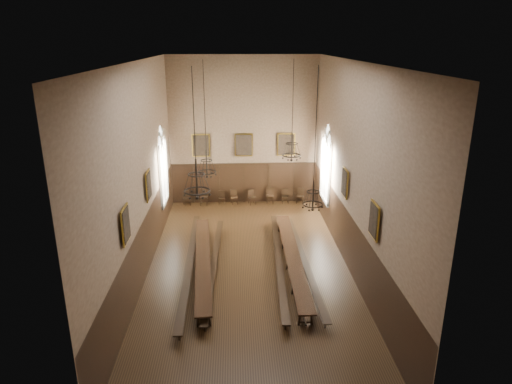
{
  "coord_description": "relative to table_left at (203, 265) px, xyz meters",
  "views": [
    {
      "loc": [
        -0.54,
        -18.34,
        9.83
      ],
      "look_at": [
        0.4,
        1.5,
        3.15
      ],
      "focal_mm": 32.0,
      "sensor_mm": 36.0,
      "label": 1
    }
  ],
  "objects": [
    {
      "name": "bench_left_inner",
      "position": [
        0.47,
        0.12,
        -0.08
      ],
      "size": [
        0.62,
        9.67,
        0.43
      ],
      "rotation": [
        0.0,
        0.0,
        -0.03
      ],
      "color": "black",
      "rests_on": "floor"
    },
    {
      "name": "bench_right_inner",
      "position": [
        3.38,
        0.35,
        -0.06
      ],
      "size": [
        0.73,
        10.25,
        0.46
      ],
      "rotation": [
        0.0,
        0.0,
        -0.04
      ],
      "color": "black",
      "rests_on": "floor"
    },
    {
      "name": "chandelier_front_right",
      "position": [
        4.36,
        -2.25,
        4.0
      ],
      "size": [
        0.77,
        0.77,
        5.18
      ],
      "color": "black",
      "rests_on": "ceiling"
    },
    {
      "name": "chair_5",
      "position": [
        3.63,
        8.81,
        -0.05
      ],
      "size": [
        0.46,
        0.46,
        1.01
      ],
      "rotation": [
        0.0,
        0.0,
        -0.03
      ],
      "color": "black",
      "rests_on": "floor"
    },
    {
      "name": "chandelier_back_left",
      "position": [
        0.16,
        2.41,
        3.92
      ],
      "size": [
        0.87,
        0.87,
        5.22
      ],
      "color": "black",
      "rests_on": "ceiling"
    },
    {
      "name": "chair_0",
      "position": [
        -1.55,
        8.72,
        -0.08
      ],
      "size": [
        0.51,
        0.51,
        0.9
      ],
      "rotation": [
        0.0,
        0.0,
        0.33
      ],
      "color": "black",
      "rests_on": "floor"
    },
    {
      "name": "portrait_right_0",
      "position": [
        6.4,
        1.2,
        3.35
      ],
      "size": [
        0.12,
        1.0,
        1.3
      ],
      "color": "#A78428",
      "rests_on": "wall_right"
    },
    {
      "name": "portrait_left_1",
      "position": [
        -2.36,
        -3.3,
        3.35
      ],
      "size": [
        0.12,
        1.0,
        1.3
      ],
      "color": "#A78428",
      "rests_on": "wall_left"
    },
    {
      "name": "chair_4",
      "position": [
        2.51,
        8.69,
        -0.07
      ],
      "size": [
        0.52,
        0.52,
        0.94
      ],
      "rotation": [
        0.0,
        0.0,
        0.32
      ],
      "color": "black",
      "rests_on": "floor"
    },
    {
      "name": "table_right",
      "position": [
        3.97,
        0.09,
        0.01
      ],
      "size": [
        0.74,
        9.38,
        0.73
      ],
      "rotation": [
        0.0,
        0.0,
        -0.01
      ],
      "color": "black",
      "rests_on": "floor"
    },
    {
      "name": "bench_left_outer",
      "position": [
        -0.6,
        0.17,
        -0.04
      ],
      "size": [
        0.5,
        10.8,
        0.49
      ],
      "rotation": [
        0.0,
        0.0,
        0.02
      ],
      "color": "black",
      "rests_on": "floor"
    },
    {
      "name": "portrait_left_0",
      "position": [
        -2.36,
        1.2,
        3.35
      ],
      "size": [
        0.12,
        1.0,
        1.3
      ],
      "color": "#A78428",
      "rests_on": "wall_left"
    },
    {
      "name": "floor",
      "position": [
        2.02,
        0.2,
        -0.36
      ],
      "size": [
        9.0,
        18.0,
        0.02
      ],
      "primitive_type": "cube",
      "color": "black",
      "rests_on": "ground"
    },
    {
      "name": "portrait_right_1",
      "position": [
        6.4,
        -3.3,
        3.35
      ],
      "size": [
        0.12,
        1.0,
        1.3
      ],
      "color": "#A78428",
      "rests_on": "wall_right"
    },
    {
      "name": "chair_7",
      "position": [
        5.53,
        8.79,
        -0.06
      ],
      "size": [
        0.51,
        0.51,
        0.96
      ],
      "rotation": [
        0.0,
        0.0,
        -0.24
      ],
      "color": "black",
      "rests_on": "floor"
    },
    {
      "name": "chandelier_front_left",
      "position": [
        0.11,
        -2.7,
        4.63
      ],
      "size": [
        0.95,
        0.95,
        4.46
      ],
      "color": "black",
      "rests_on": "ceiling"
    },
    {
      "name": "ceiling",
      "position": [
        2.02,
        0.2,
        8.66
      ],
      "size": [
        9.0,
        18.0,
        0.02
      ],
      "primitive_type": "cube",
      "color": "black",
      "rests_on": "ground"
    },
    {
      "name": "bench_right_outer",
      "position": [
        4.51,
        0.16,
        -0.07
      ],
      "size": [
        0.51,
        9.8,
        0.44
      ],
      "rotation": [
        0.0,
        0.0,
        0.02
      ],
      "color": "black",
      "rests_on": "floor"
    },
    {
      "name": "chair_3",
      "position": [
        1.4,
        8.81,
        -0.08
      ],
      "size": [
        0.47,
        0.47,
        0.91
      ],
      "rotation": [
        0.0,
        0.0,
        0.21
      ],
      "color": "black",
      "rests_on": "floor"
    },
    {
      "name": "wall_right",
      "position": [
        6.53,
        0.2,
        4.15
      ],
      "size": [
        0.02,
        18.0,
        9.0
      ],
      "primitive_type": "cube",
      "color": "#7D644D",
      "rests_on": "ground"
    },
    {
      "name": "table_left",
      "position": [
        0.0,
        0.0,
        0.0
      ],
      "size": [
        1.24,
        9.06,
        0.7
      ],
      "rotation": [
        0.0,
        0.0,
        0.07
      ],
      "color": "black",
      "rests_on": "floor"
    },
    {
      "name": "window_right",
      "position": [
        6.45,
        5.7,
        3.05
      ],
      "size": [
        0.2,
        2.2,
        4.6
      ],
      "primitive_type": null,
      "color": "white",
      "rests_on": "wall_right"
    },
    {
      "name": "wall_back",
      "position": [
        2.02,
        9.21,
        4.15
      ],
      "size": [
        9.0,
        0.02,
        9.0
      ],
      "primitive_type": "cube",
      "color": "#7D644D",
      "rests_on": "ground"
    },
    {
      "name": "chair_1",
      "position": [
        -0.5,
        8.74,
        -0.05
      ],
      "size": [
        0.45,
        0.45,
        1.01
      ],
      "rotation": [
        0.0,
        0.0,
        0.01
      ],
      "color": "black",
      "rests_on": "floor"
    },
    {
      "name": "portrait_back_0",
      "position": [
        -0.58,
        9.08,
        3.35
      ],
      "size": [
        1.1,
        0.12,
        1.4
      ],
      "color": "#A78428",
      "rests_on": "wall_back"
    },
    {
      "name": "chair_2",
      "position": [
        0.61,
        8.73,
        -0.09
      ],
      "size": [
        0.39,
        0.39,
        0.88
      ],
      "rotation": [
        0.0,
        0.0,
        0.01
      ],
      "color": "black",
      "rests_on": "floor"
    },
    {
      "name": "window_left",
      "position": [
        -2.41,
        5.7,
        3.05
      ],
      "size": [
        0.2,
        2.2,
        4.6
      ],
      "primitive_type": null,
      "color": "white",
      "rests_on": "wall_left"
    },
    {
      "name": "portrait_back_1",
      "position": [
        2.02,
        9.08,
        3.35
      ],
      "size": [
        1.1,
        0.12,
        1.4
      ],
      "color": "#A78428",
      "rests_on": "wall_back"
    },
    {
      "name": "wall_left",
      "position": [
        -2.49,
        0.2,
        4.15
      ],
      "size": [
        0.02,
        18.0,
        9.0
      ],
      "primitive_type": "cube",
      "color": "#7D644D",
      "rests_on": "ground"
    },
    {
      "name": "chandelier_back_right",
      "position": [
        4.18,
        2.94,
        4.5
      ],
      "size": [
        0.89,
        0.89,
        4.6
      ],
      "color": "black",
      "rests_on": "ceiling"
    },
    {
      "name": "portrait_back_2",
      "position": [
        4.62,
        9.08,
        3.35
      ],
      "size": [
        1.1,
        0.12,
        1.4
      ],
      "color": "#A78428",
      "rests_on": "wall_back"
    },
    {
      "name": "wainscot_panelling",
      "position": [
        2.02,
        0.2,
        0.9
      ],
      "size": [
        9.0,
        18.0,
        2.5
      ],
      "primitive_type": null,
      "color": "black",
      "rests_on": "floor"
    },
    {
      "name": "chair_6",
      "position": [
        4.6,
        8.8,
        -0.08
      ],
      "size": [
        0.4,
        0.4,
        0.91
      ],
      "rotation": [
        0.0,
        0.0,
        0.0
      ],
      "color": "black",
      "rests_on": "floor"
    },
    {
      "name": "wall_front",
      "position": [
        2.02,
        -8.81,
        4.15
      ],
      "size": [
        9.0,
        0.02,
        9.0
      ],
      "primitive_type": "cube",
      "color": "#7D644D",
      "rests_on": "ground"
    }
  ]
}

